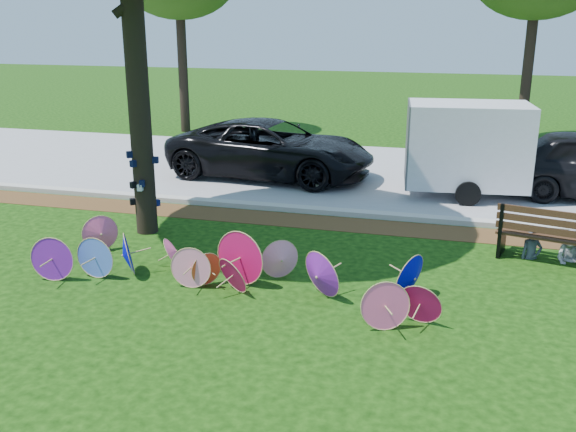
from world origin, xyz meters
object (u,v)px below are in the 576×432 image
(park_bench, at_px, (554,234))
(black_van, at_px, (271,149))
(person_left, at_px, (534,229))
(parasol_pile, at_px, (227,265))
(person_right, at_px, (575,231))
(cargo_trailer, at_px, (467,145))

(park_bench, bearing_deg, black_van, 157.67)
(park_bench, xyz_separation_m, person_left, (-0.35, 0.05, 0.04))
(parasol_pile, xyz_separation_m, person_right, (5.75, 2.70, 0.22))
(cargo_trailer, relative_size, person_right, 2.42)
(cargo_trailer, height_order, person_left, cargo_trailer)
(black_van, relative_size, person_right, 4.79)
(park_bench, xyz_separation_m, person_right, (0.35, 0.05, 0.07))
(parasol_pile, distance_m, black_van, 7.74)
(black_van, xyz_separation_m, cargo_trailer, (5.26, -0.66, 0.52))
(person_left, bearing_deg, black_van, 122.46)
(parasol_pile, distance_m, person_right, 6.36)
(black_van, relative_size, park_bench, 2.84)
(black_van, xyz_separation_m, park_bench, (6.86, -4.93, -0.27))
(black_van, xyz_separation_m, person_left, (6.51, -4.88, -0.23))
(cargo_trailer, bearing_deg, park_bench, -75.28)
(parasol_pile, relative_size, park_bench, 3.44)
(parasol_pile, relative_size, person_right, 5.81)
(parasol_pile, relative_size, cargo_trailer, 2.40)
(person_left, relative_size, person_right, 0.95)
(black_van, relative_size, person_left, 5.03)
(cargo_trailer, relative_size, park_bench, 1.43)
(parasol_pile, height_order, black_van, black_van)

